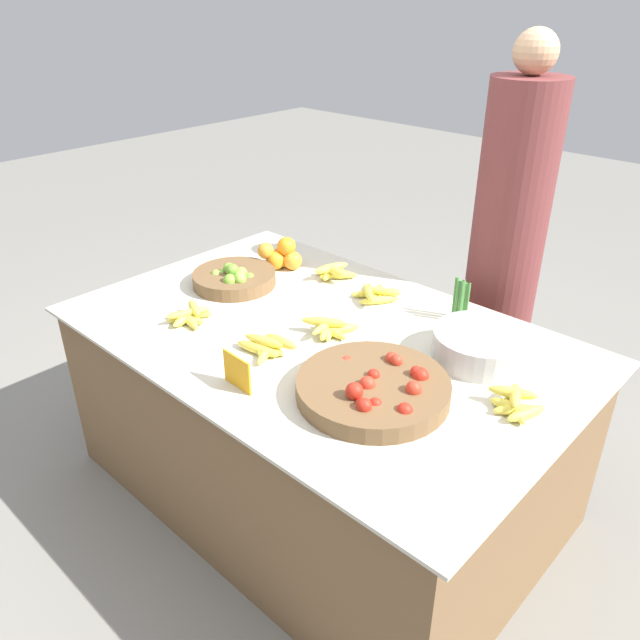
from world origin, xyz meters
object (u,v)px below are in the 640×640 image
object	(u,v)px
lime_bowl	(234,278)
tomato_basket	(373,388)
price_sign	(237,372)
metal_bowl	(481,346)
vendor_person	(503,265)

from	to	relation	value
lime_bowl	tomato_basket	distance (m)	0.89
price_sign	tomato_basket	bearing A→B (deg)	39.07
lime_bowl	metal_bowl	bearing A→B (deg)	10.20
lime_bowl	tomato_basket	size ratio (longest dim) A/B	0.73
price_sign	vendor_person	bearing A→B (deg)	83.95
tomato_basket	price_sign	xyz separation A→B (m)	(-0.32, -0.23, 0.02)
tomato_basket	metal_bowl	bearing A→B (deg)	73.52
lime_bowl	tomato_basket	world-z (taller)	same
vendor_person	lime_bowl	bearing A→B (deg)	-133.94
tomato_basket	vendor_person	bearing A→B (deg)	97.47
metal_bowl	price_sign	bearing A→B (deg)	-124.78
price_sign	lime_bowl	bearing A→B (deg)	143.54
tomato_basket	metal_bowl	distance (m)	0.41
tomato_basket	price_sign	world-z (taller)	price_sign
tomato_basket	price_sign	size ratio (longest dim) A/B	3.70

